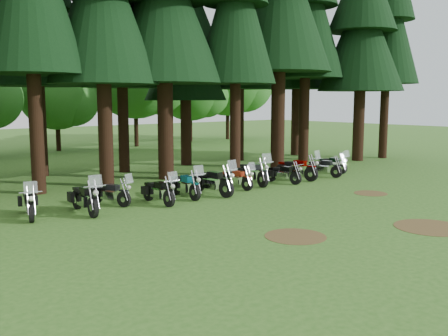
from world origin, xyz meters
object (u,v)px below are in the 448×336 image
at_px(motorcycle_8, 283,174).
at_px(motorcycle_9, 297,169).
at_px(motorcycle_2, 110,194).
at_px(motorcycle_7, 253,173).
at_px(motorcycle_10, 324,168).
at_px(motorcycle_0, 29,204).
at_px(motorcycle_6, 236,179).
at_px(motorcycle_11, 332,165).
at_px(motorcycle_3, 158,192).
at_px(motorcycle_4, 185,186).
at_px(motorcycle_5, 212,183).
at_px(motorcycle_1, 85,199).

relative_size(motorcycle_8, motorcycle_9, 0.81).
bearing_deg(motorcycle_2, motorcycle_7, -21.17).
xyz_separation_m(motorcycle_2, motorcycle_10, (11.84, -0.62, 0.02)).
distance_m(motorcycle_0, motorcycle_2, 3.02).
xyz_separation_m(motorcycle_2, motorcycle_7, (7.29, -0.09, 0.11)).
bearing_deg(motorcycle_6, motorcycle_11, -0.66).
distance_m(motorcycle_0, motorcycle_8, 11.73).
bearing_deg(motorcycle_10, motorcycle_3, 174.16).
bearing_deg(motorcycle_8, motorcycle_4, 169.40).
relative_size(motorcycle_4, motorcycle_5, 0.92).
relative_size(motorcycle_4, motorcycle_7, 0.91).
height_order(motorcycle_1, motorcycle_3, motorcycle_1).
xyz_separation_m(motorcycle_3, motorcycle_5, (2.68, 0.09, 0.07)).
bearing_deg(motorcycle_5, motorcycle_10, -3.63).
bearing_deg(motorcycle_10, motorcycle_11, 15.97).
xyz_separation_m(motorcycle_3, motorcycle_4, (1.48, 0.35, 0.03)).
distance_m(motorcycle_6, motorcycle_11, 7.37).
xyz_separation_m(motorcycle_1, motorcycle_6, (7.27, 0.28, -0.07)).
bearing_deg(motorcycle_6, motorcycle_4, -179.94).
relative_size(motorcycle_7, motorcycle_10, 1.19).
distance_m(motorcycle_1, motorcycle_4, 4.33).
bearing_deg(motorcycle_2, motorcycle_11, -20.34).
bearing_deg(motorcycle_7, motorcycle_6, -154.73).
xyz_separation_m(motorcycle_0, motorcycle_6, (8.98, -0.31, -0.04)).
bearing_deg(motorcycle_11, motorcycle_4, -174.78).
xyz_separation_m(motorcycle_5, motorcycle_9, (5.74, 0.46, -0.01)).
height_order(motorcycle_0, motorcycle_10, motorcycle_0).
xyz_separation_m(motorcycle_7, motorcycle_10, (4.55, -0.53, -0.09)).
bearing_deg(motorcycle_11, motorcycle_2, -178.20).
distance_m(motorcycle_5, motorcycle_7, 3.17).
height_order(motorcycle_7, motorcycle_11, motorcycle_7).
distance_m(motorcycle_0, motorcycle_6, 8.99).
distance_m(motorcycle_3, motorcycle_7, 5.82).
bearing_deg(motorcycle_8, motorcycle_0, 167.22).
height_order(motorcycle_4, motorcycle_9, motorcycle_9).
bearing_deg(motorcycle_4, motorcycle_5, -6.96).
bearing_deg(motorcycle_4, motorcycle_10, 5.28).
bearing_deg(motorcycle_2, motorcycle_9, -22.83).
xyz_separation_m(motorcycle_1, motorcycle_9, (11.27, 0.27, 0.01)).
bearing_deg(motorcycle_10, motorcycle_7, 165.61).
height_order(motorcycle_7, motorcycle_9, motorcycle_7).
bearing_deg(motorcycle_5, motorcycle_3, 176.47).
bearing_deg(motorcycle_3, motorcycle_6, 7.99).
distance_m(motorcycle_0, motorcycle_3, 4.64).
relative_size(motorcycle_3, motorcycle_5, 0.86).
distance_m(motorcycle_8, motorcycle_10, 3.14).
bearing_deg(motorcycle_3, motorcycle_11, 5.58).
height_order(motorcycle_1, motorcycle_11, motorcycle_1).
relative_size(motorcycle_4, motorcycle_10, 1.08).
relative_size(motorcycle_9, motorcycle_11, 1.20).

